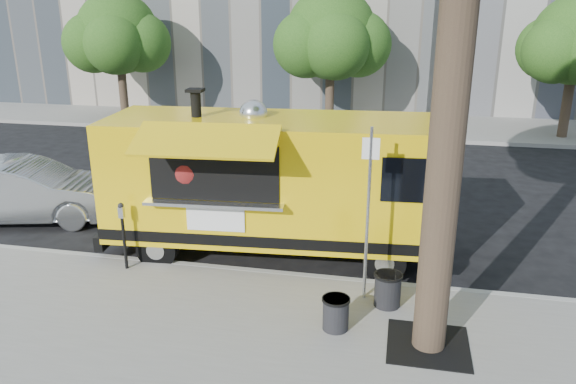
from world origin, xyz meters
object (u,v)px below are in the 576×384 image
parking_meter (123,228)px  trash_bin_left (336,312)px  far_tree_b (331,34)px  food_truck (271,181)px  trash_bin_right (388,289)px  far_tree_a (118,34)px  sedan (25,191)px  sign_post (368,205)px

parking_meter → trash_bin_left: 4.42m
far_tree_b → food_truck: size_ratio=0.79×
far_tree_b → trash_bin_right: size_ratio=9.56×
parking_meter → far_tree_a: bearing=117.1°
far_tree_a → parking_meter: size_ratio=4.01×
sedan → trash_bin_right: (8.63, -2.58, -0.28)m
far_tree_a → sign_post: 18.14m
parking_meter → food_truck: (2.50, 1.52, 0.61)m
sign_post → trash_bin_left: size_ratio=5.66×
sign_post → trash_bin_left: 1.82m
trash_bin_left → sedan: bearing=156.2°
sign_post → food_truck: bearing=140.1°
far_tree_a → sedan: bearing=-73.9°
far_tree_a → food_truck: size_ratio=0.76×
far_tree_b → trash_bin_left: 15.86m
sign_post → far_tree_b: bearing=100.1°
sign_post → trash_bin_right: bearing=-25.7°
parking_meter → trash_bin_right: 4.99m
trash_bin_right → sign_post: bearing=154.3°
trash_bin_right → food_truck: bearing=142.1°
parking_meter → far_tree_b: bearing=81.9°
far_tree_b → sedan: bearing=-115.6°
sedan → sign_post: bearing=-119.9°
food_truck → sign_post: bearing=-44.2°
trash_bin_left → sign_post: bearing=71.6°
food_truck → trash_bin_right: size_ratio=12.17×
far_tree_b → food_truck: (0.50, -12.53, -2.24)m
far_tree_a → sedan: (3.32, -11.47, -3.03)m
sign_post → food_truck: 2.69m
sign_post → parking_meter: bearing=177.5°
trash_bin_left → far_tree_b: bearing=98.1°
far_tree_b → sedan: size_ratio=1.22×
sedan → trash_bin_left: size_ratio=8.50×
far_tree_a → trash_bin_right: far_tree_a is taller
sign_post → trash_bin_right: 1.46m
far_tree_b → sedan: far_tree_b is taller
far_tree_a → sign_post: far_tree_a is taller
far_tree_a → sedan: size_ratio=1.19×
trash_bin_left → far_tree_a: bearing=126.8°
parking_meter → sedan: same height
parking_meter → food_truck: 2.98m
far_tree_a → sign_post: bearing=-50.2°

